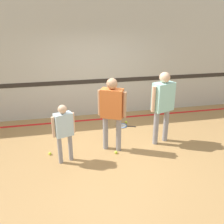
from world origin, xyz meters
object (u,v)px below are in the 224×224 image
(tennis_ball_stray_right, at_px, (50,153))
(tennis_ball_stray_left, at_px, (105,143))
(person_student_right, at_px, (163,100))
(tennis_ball_by_spare_racket, at_px, (126,122))
(person_instructor, at_px, (112,107))
(tennis_ball_near_instructor, at_px, (116,152))
(racket_spare_on_floor, at_px, (122,126))
(person_student_left, at_px, (64,128))

(tennis_ball_stray_right, bearing_deg, tennis_ball_stray_left, 9.25)
(person_student_right, relative_size, tennis_ball_stray_left, 25.38)
(tennis_ball_stray_left, xyz_separation_m, tennis_ball_stray_right, (-1.24, -0.20, 0.00))
(tennis_ball_by_spare_racket, distance_m, tennis_ball_stray_left, 1.34)
(tennis_ball_stray_left, bearing_deg, person_student_right, -6.46)
(tennis_ball_by_spare_racket, height_order, tennis_ball_stray_right, same)
(person_instructor, height_order, tennis_ball_near_instructor, person_instructor)
(person_instructor, relative_size, tennis_ball_by_spare_racket, 24.61)
(tennis_ball_by_spare_racket, distance_m, tennis_ball_stray_right, 2.41)
(person_instructor, distance_m, person_student_right, 1.18)
(person_instructor, height_order, tennis_ball_by_spare_racket, person_instructor)
(person_student_right, relative_size, racket_spare_on_floor, 2.99)
(tennis_ball_near_instructor, xyz_separation_m, tennis_ball_stray_left, (-0.16, 0.45, 0.00))
(tennis_ball_near_instructor, relative_size, tennis_ball_stray_right, 1.00)
(racket_spare_on_floor, relative_size, tennis_ball_by_spare_racket, 8.49)
(tennis_ball_stray_left, bearing_deg, person_student_left, -150.10)
(person_student_left, xyz_separation_m, tennis_ball_stray_left, (0.91, 0.52, -0.73))
(person_student_right, bearing_deg, person_instructor, -15.07)
(racket_spare_on_floor, height_order, tennis_ball_stray_left, tennis_ball_stray_left)
(racket_spare_on_floor, distance_m, tennis_ball_by_spare_racket, 0.22)
(person_instructor, height_order, racket_spare_on_floor, person_instructor)
(person_instructor, bearing_deg, person_student_left, -137.89)
(person_student_left, distance_m, tennis_ball_stray_left, 1.27)
(person_instructor, distance_m, tennis_ball_near_instructor, 0.99)
(tennis_ball_near_instructor, bearing_deg, tennis_ball_stray_left, 110.08)
(person_instructor, relative_size, person_student_right, 0.97)
(racket_spare_on_floor, xyz_separation_m, tennis_ball_near_instructor, (-0.49, -1.36, 0.02))
(person_student_left, height_order, racket_spare_on_floor, person_student_left)
(person_instructor, xyz_separation_m, tennis_ball_stray_left, (-0.12, 0.24, -0.97))
(person_student_left, bearing_deg, tennis_ball_near_instructor, -15.04)
(person_student_right, distance_m, tennis_ball_near_instructor, 1.55)
(tennis_ball_stray_right, bearing_deg, person_student_left, -43.98)
(person_instructor, distance_m, tennis_ball_stray_right, 1.67)
(person_student_left, height_order, tennis_ball_by_spare_racket, person_student_left)
(person_instructor, xyz_separation_m, tennis_ball_by_spare_racket, (0.68, 1.31, -0.97))
(tennis_ball_by_spare_racket, relative_size, tennis_ball_stray_left, 1.00)
(person_instructor, xyz_separation_m, person_student_right, (1.18, 0.09, 0.03))
(tennis_ball_near_instructor, bearing_deg, person_student_left, -176.25)
(person_student_right, bearing_deg, tennis_ball_stray_left, -26.04)
(racket_spare_on_floor, bearing_deg, person_student_left, -114.44)
(person_student_left, distance_m, tennis_ball_stray_right, 0.86)
(person_instructor, distance_m, person_student_left, 1.09)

